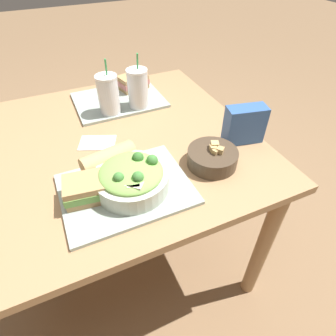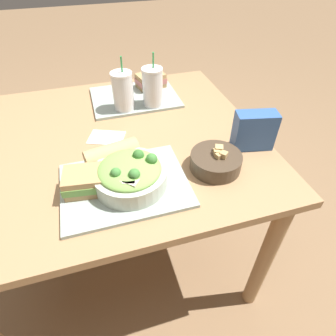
# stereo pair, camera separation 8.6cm
# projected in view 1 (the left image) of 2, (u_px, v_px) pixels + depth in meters

# --- Properties ---
(ground_plane) EXTENTS (12.00, 12.00, 0.00)m
(ground_plane) POSITION_uv_depth(u_px,v_px,m) (123.00, 252.00, 1.52)
(ground_plane) COLOR #846647
(dining_table) EXTENTS (1.11, 0.99, 0.73)m
(dining_table) POSITION_uv_depth(u_px,v_px,m) (106.00, 164.00, 1.10)
(dining_table) COLOR #A37A51
(dining_table) RESTS_ON ground_plane
(tray_near) EXTENTS (0.38, 0.29, 0.01)m
(tray_near) POSITION_uv_depth(u_px,v_px,m) (126.00, 189.00, 0.85)
(tray_near) COLOR #99A89E
(tray_near) RESTS_ON dining_table
(tray_far) EXTENTS (0.38, 0.29, 0.01)m
(tray_far) POSITION_uv_depth(u_px,v_px,m) (119.00, 100.00, 1.27)
(tray_far) COLOR #99A89E
(tray_far) RESTS_ON dining_table
(salad_bowl) EXTENTS (0.22, 0.22, 0.10)m
(salad_bowl) POSITION_uv_depth(u_px,v_px,m) (132.00, 177.00, 0.82)
(salad_bowl) COLOR beige
(salad_bowl) RESTS_ON tray_near
(soup_bowl) EXTENTS (0.17, 0.17, 0.08)m
(soup_bowl) POSITION_uv_depth(u_px,v_px,m) (212.00, 157.00, 0.93)
(soup_bowl) COLOR #473828
(soup_bowl) RESTS_ON dining_table
(sandwich_near) EXTENTS (0.14, 0.11, 0.06)m
(sandwich_near) POSITION_uv_depth(u_px,v_px,m) (87.00, 189.00, 0.80)
(sandwich_near) COLOR tan
(sandwich_near) RESTS_ON tray_near
(baguette_near) EXTENTS (0.18, 0.10, 0.07)m
(baguette_near) POSITION_uv_depth(u_px,v_px,m) (110.00, 159.00, 0.89)
(baguette_near) COLOR tan
(baguette_near) RESTS_ON tray_near
(sandwich_far) EXTENTS (0.15, 0.12, 0.06)m
(sandwich_far) POSITION_uv_depth(u_px,v_px,m) (133.00, 82.00, 1.32)
(sandwich_far) COLOR tan
(sandwich_far) RESTS_ON tray_far
(drink_cup_dark) EXTENTS (0.09, 0.09, 0.22)m
(drink_cup_dark) POSITION_uv_depth(u_px,v_px,m) (109.00, 96.00, 1.13)
(drink_cup_dark) COLOR silver
(drink_cup_dark) RESTS_ON tray_far
(drink_cup_red) EXTENTS (0.09, 0.09, 0.22)m
(drink_cup_red) POSITION_uv_depth(u_px,v_px,m) (138.00, 90.00, 1.17)
(drink_cup_red) COLOR silver
(drink_cup_red) RESTS_ON tray_far
(chip_bag) EXTENTS (0.15, 0.09, 0.14)m
(chip_bag) POSITION_uv_depth(u_px,v_px,m) (245.00, 125.00, 1.00)
(chip_bag) COLOR #335BA3
(chip_bag) RESTS_ON dining_table
(napkin_folded) EXTENTS (0.15, 0.13, 0.00)m
(napkin_folded) POSITION_uv_depth(u_px,v_px,m) (97.00, 143.00, 1.03)
(napkin_folded) COLOR silver
(napkin_folded) RESTS_ON dining_table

